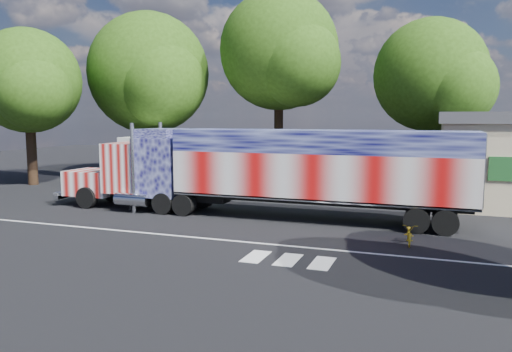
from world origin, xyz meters
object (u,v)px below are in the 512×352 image
(coach_bus, at_px, (202,162))
(bicycle, at_px, (409,234))
(semi_truck, at_px, (265,169))
(tree_w_a, at_px, (29,81))
(tree_n_mid, at_px, (281,51))
(tree_nw_a, at_px, (150,74))
(woman, at_px, (133,193))
(tree_ne_a, at_px, (432,76))

(coach_bus, xyz_separation_m, bicycle, (14.28, -11.01, -1.38))
(semi_truck, relative_size, bicycle, 13.50)
(bicycle, xyz_separation_m, tree_w_a, (-26.64, 8.47, 7.00))
(tree_n_mid, xyz_separation_m, tree_nw_a, (-10.47, -1.79, -1.54))
(woman, distance_m, tree_w_a, 15.26)
(tree_n_mid, bearing_deg, tree_nw_a, -170.28)
(semi_truck, relative_size, tree_n_mid, 1.49)
(bicycle, distance_m, tree_nw_a, 27.48)
(semi_truck, xyz_separation_m, tree_w_a, (-19.59, 5.25, 5.04))
(tree_ne_a, height_order, tree_n_mid, tree_n_mid)
(bicycle, height_order, tree_ne_a, tree_ne_a)
(semi_truck, xyz_separation_m, tree_n_mid, (-3.60, 14.26, 7.53))
(coach_bus, distance_m, woman, 8.60)
(coach_bus, distance_m, tree_ne_a, 17.33)
(bicycle, height_order, tree_w_a, tree_w_a)
(woman, height_order, bicycle, woman)
(woman, height_order, tree_n_mid, tree_n_mid)
(woman, bearing_deg, coach_bus, 78.70)
(woman, height_order, tree_ne_a, tree_ne_a)
(semi_truck, height_order, tree_w_a, tree_w_a)
(woman, xyz_separation_m, tree_n_mid, (3.58, 15.03, 9.02))
(coach_bus, relative_size, bicycle, 7.43)
(tree_nw_a, xyz_separation_m, tree_w_a, (-5.53, -7.22, -0.96))
(tree_w_a, bearing_deg, woman, -25.85)
(semi_truck, distance_m, woman, 7.38)
(woman, distance_m, tree_nw_a, 16.69)
(tree_ne_a, relative_size, tree_w_a, 1.06)
(coach_bus, height_order, bicycle, coach_bus)
(semi_truck, height_order, bicycle, semi_truck)
(semi_truck, bearing_deg, tree_w_a, 165.01)
(semi_truck, relative_size, woman, 12.12)
(semi_truck, distance_m, bicycle, 7.99)
(tree_ne_a, distance_m, tree_w_a, 28.67)
(coach_bus, relative_size, woman, 6.67)
(coach_bus, bearing_deg, tree_n_mid, 60.67)
(semi_truck, relative_size, tree_ne_a, 1.84)
(bicycle, xyz_separation_m, tree_n_mid, (-10.64, 17.48, 9.50))
(tree_ne_a, bearing_deg, bicycle, -91.37)
(tree_w_a, bearing_deg, coach_bus, 11.61)
(semi_truck, height_order, coach_bus, semi_truck)
(semi_truck, xyz_separation_m, bicycle, (7.04, -3.23, -1.97))
(tree_ne_a, xyz_separation_m, tree_n_mid, (-11.07, -0.45, 2.11))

